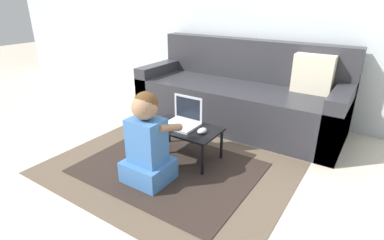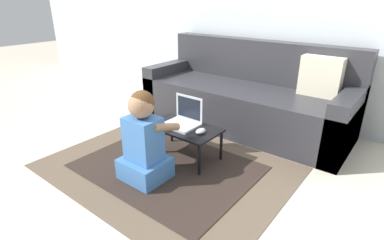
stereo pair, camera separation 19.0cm
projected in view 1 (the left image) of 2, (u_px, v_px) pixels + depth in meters
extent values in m
plane|color=beige|center=(189.00, 163.00, 2.49)|extent=(16.00, 16.00, 0.00)
cube|color=silver|center=(266.00, 0.00, 3.14)|extent=(9.00, 0.06, 2.50)
cube|color=brown|center=(169.00, 168.00, 2.43)|extent=(1.88, 1.43, 0.01)
cube|color=#2D231E|center=(169.00, 167.00, 2.42)|extent=(1.36, 1.03, 0.00)
cube|color=#2D2D33|center=(236.00, 105.00, 3.19)|extent=(2.15, 0.80, 0.44)
cube|color=#2D2D33|center=(251.00, 60.00, 3.26)|extent=(2.15, 0.18, 0.43)
cube|color=#2D2D33|center=(163.00, 86.00, 3.67)|extent=(0.16, 0.80, 0.56)
cube|color=#2D2D33|center=(338.00, 119.00, 2.66)|extent=(0.16, 0.80, 0.56)
cube|color=beige|center=(313.00, 74.00, 2.80)|extent=(0.36, 0.14, 0.36)
cube|color=black|center=(184.00, 128.00, 2.49)|extent=(0.60, 0.35, 0.02)
cylinder|color=black|center=(147.00, 142.00, 2.57)|extent=(0.02, 0.02, 0.27)
cylinder|color=black|center=(202.00, 160.00, 2.28)|extent=(0.02, 0.02, 0.27)
cylinder|color=black|center=(169.00, 130.00, 2.80)|extent=(0.02, 0.02, 0.27)
cylinder|color=black|center=(221.00, 145.00, 2.52)|extent=(0.02, 0.02, 0.27)
cube|color=#B7BCC6|center=(181.00, 125.00, 2.50)|extent=(0.28, 0.23, 0.02)
cube|color=silver|center=(179.00, 125.00, 2.48)|extent=(0.23, 0.14, 0.00)
cube|color=#B7BCC6|center=(188.00, 108.00, 2.54)|extent=(0.28, 0.01, 0.22)
cube|color=black|center=(188.00, 108.00, 2.54)|extent=(0.24, 0.00, 0.18)
ellipsoid|color=#B2B7C1|center=(202.00, 131.00, 2.37)|extent=(0.06, 0.10, 0.04)
cube|color=#3D70B2|center=(149.00, 170.00, 2.24)|extent=(0.33, 0.30, 0.17)
cube|color=#3D70B2|center=(147.00, 141.00, 2.14)|extent=(0.25, 0.20, 0.33)
sphere|color=#9E7556|center=(145.00, 107.00, 2.05)|extent=(0.18, 0.18, 0.18)
sphere|color=brown|center=(146.00, 104.00, 2.05)|extent=(0.18, 0.18, 0.18)
cylinder|color=#9E7556|center=(145.00, 121.00, 2.26)|extent=(0.06, 0.26, 0.13)
cylinder|color=#9E7556|center=(170.00, 128.00, 2.15)|extent=(0.06, 0.26, 0.13)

